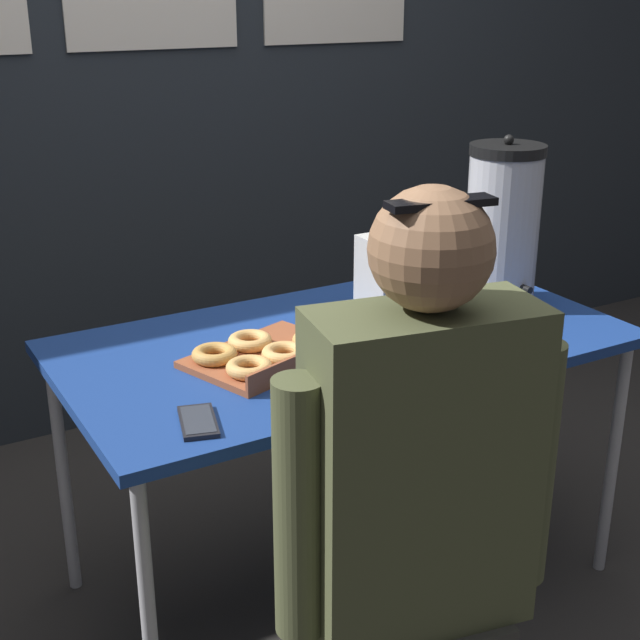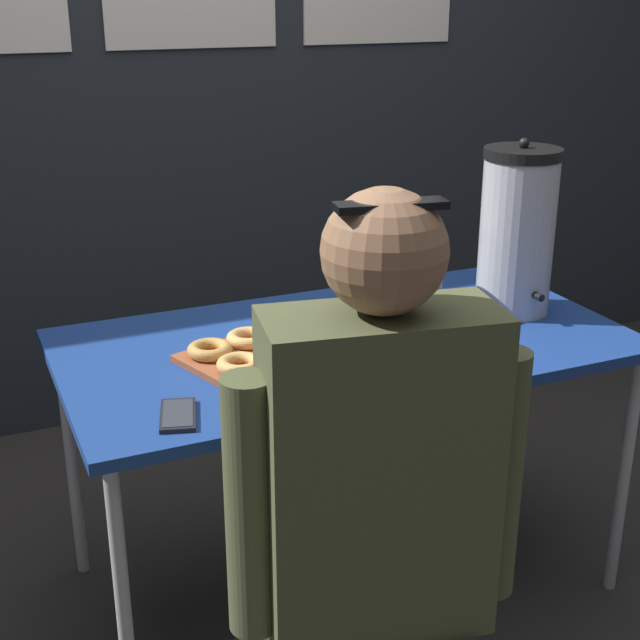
% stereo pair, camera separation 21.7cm
% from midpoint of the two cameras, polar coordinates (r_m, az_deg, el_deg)
% --- Properties ---
extents(ground_plane, '(12.00, 12.00, 0.00)m').
position_cam_midpoint_polar(ground_plane, '(2.58, -1.13, -16.14)').
color(ground_plane, '#2D2B28').
extents(back_wall, '(6.00, 0.11, 2.74)m').
position_cam_midpoint_polar(back_wall, '(3.26, -12.83, 17.21)').
color(back_wall, '#23282D').
rests_on(back_wall, ground).
extents(folding_table, '(1.40, 0.75, 0.72)m').
position_cam_midpoint_polar(folding_table, '(2.24, -1.25, -2.27)').
color(folding_table, navy).
rests_on(folding_table, ground).
extents(donut_box, '(0.42, 0.35, 0.05)m').
position_cam_midpoint_polar(donut_box, '(2.09, -6.46, -2.21)').
color(donut_box, brown).
rests_on(donut_box, folding_table).
extents(coffee_urn, '(0.20, 0.23, 0.46)m').
position_cam_midpoint_polar(coffee_urn, '(2.43, 9.10, 5.93)').
color(coffee_urn, '#B7B7BC').
rests_on(coffee_urn, folding_table).
extents(cell_phone, '(0.11, 0.16, 0.01)m').
position_cam_midpoint_polar(cell_phone, '(1.83, -11.22, -6.47)').
color(cell_phone, black).
rests_on(cell_phone, folding_table).
extents(space_heater, '(0.16, 0.15, 0.21)m').
position_cam_midpoint_polar(space_heater, '(2.35, 2.12, 2.77)').
color(space_heater, silver).
rests_on(space_heater, folding_table).
extents(person_seated, '(0.53, 0.27, 1.26)m').
position_cam_midpoint_polar(person_seated, '(1.64, 2.40, -14.34)').
color(person_seated, '#33332D').
rests_on(person_seated, ground).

